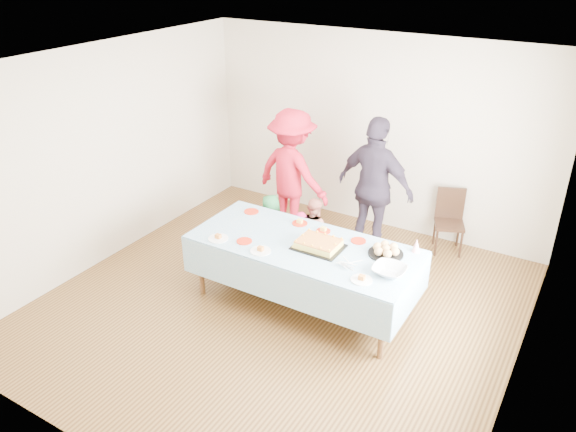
% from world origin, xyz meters
% --- Properties ---
extents(ground, '(5.00, 5.00, 0.00)m').
position_xyz_m(ground, '(0.00, 0.00, 0.00)').
color(ground, '#492D15').
rests_on(ground, ground).
extents(room_walls, '(5.04, 5.04, 2.72)m').
position_xyz_m(room_walls, '(0.05, 0.00, 1.77)').
color(room_walls, beige).
rests_on(room_walls, ground).
extents(party_table, '(2.50, 1.10, 0.78)m').
position_xyz_m(party_table, '(0.20, 0.17, 0.72)').
color(party_table, '#50311B').
rests_on(party_table, ground).
extents(birthday_cake, '(0.51, 0.40, 0.09)m').
position_xyz_m(birthday_cake, '(0.38, 0.17, 0.82)').
color(birthday_cake, black).
rests_on(birthday_cake, party_table).
extents(rolls_tray, '(0.37, 0.37, 0.11)m').
position_xyz_m(rolls_tray, '(1.06, 0.41, 0.83)').
color(rolls_tray, black).
rests_on(rolls_tray, party_table).
extents(punch_bowl, '(0.33, 0.33, 0.08)m').
position_xyz_m(punch_bowl, '(1.23, 0.07, 0.82)').
color(punch_bowl, silver).
rests_on(punch_bowl, party_table).
extents(party_hat, '(0.09, 0.09, 0.15)m').
position_xyz_m(party_hat, '(1.31, 0.63, 0.86)').
color(party_hat, white).
rests_on(party_hat, party_table).
extents(fork_pile, '(0.24, 0.18, 0.07)m').
position_xyz_m(fork_pile, '(0.82, -0.01, 0.81)').
color(fork_pile, white).
rests_on(fork_pile, party_table).
extents(plate_red_far_a, '(0.18, 0.18, 0.01)m').
position_xyz_m(plate_red_far_a, '(-0.73, 0.53, 0.79)').
color(plate_red_far_a, red).
rests_on(plate_red_far_a, party_table).
extents(plate_red_far_b, '(0.18, 0.18, 0.01)m').
position_xyz_m(plate_red_far_b, '(-0.07, 0.56, 0.79)').
color(plate_red_far_b, red).
rests_on(plate_red_far_b, party_table).
extents(plate_red_far_c, '(0.16, 0.16, 0.01)m').
position_xyz_m(plate_red_far_c, '(0.26, 0.53, 0.79)').
color(plate_red_far_c, red).
rests_on(plate_red_far_c, party_table).
extents(plate_red_far_d, '(0.17, 0.17, 0.01)m').
position_xyz_m(plate_red_far_d, '(0.69, 0.52, 0.79)').
color(plate_red_far_d, red).
rests_on(plate_red_far_d, party_table).
extents(plate_red_near, '(0.17, 0.17, 0.01)m').
position_xyz_m(plate_red_near, '(-0.38, -0.12, 0.79)').
color(plate_red_near, red).
rests_on(plate_red_near, party_table).
extents(plate_white_left, '(0.22, 0.22, 0.01)m').
position_xyz_m(plate_white_left, '(-0.66, -0.22, 0.79)').
color(plate_white_left, white).
rests_on(plate_white_left, party_table).
extents(plate_white_mid, '(0.22, 0.22, 0.01)m').
position_xyz_m(plate_white_mid, '(-0.11, -0.21, 0.79)').
color(plate_white_mid, white).
rests_on(plate_white_mid, party_table).
extents(plate_white_right, '(0.22, 0.22, 0.01)m').
position_xyz_m(plate_white_right, '(1.04, -0.18, 0.79)').
color(plate_white_right, white).
rests_on(plate_white_right, party_table).
extents(dining_chair, '(0.48, 0.48, 0.85)m').
position_xyz_m(dining_chair, '(1.23, 2.27, 0.47)').
color(dining_chair, black).
rests_on(dining_chair, ground).
extents(toddler_left, '(0.30, 0.23, 0.75)m').
position_xyz_m(toddler_left, '(-0.24, 0.90, 0.37)').
color(toddler_left, '#DA1B5B').
rests_on(toddler_left, ground).
extents(toddler_mid, '(0.50, 0.43, 0.86)m').
position_xyz_m(toddler_mid, '(-0.69, 0.90, 0.43)').
color(toddler_mid, '#236A36').
rests_on(toddler_mid, ground).
extents(toddler_right, '(0.51, 0.45, 0.88)m').
position_xyz_m(toddler_right, '(-0.15, 1.07, 0.44)').
color(toddler_right, '#CF7561').
rests_on(toddler_right, ground).
extents(adult_left, '(1.24, 0.85, 1.78)m').
position_xyz_m(adult_left, '(-0.80, 1.63, 0.89)').
color(adult_left, red).
rests_on(adult_left, ground).
extents(adult_right, '(1.14, 0.62, 1.84)m').
position_xyz_m(adult_right, '(0.39, 1.68, 0.92)').
color(adult_right, '#322938').
rests_on(adult_right, ground).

